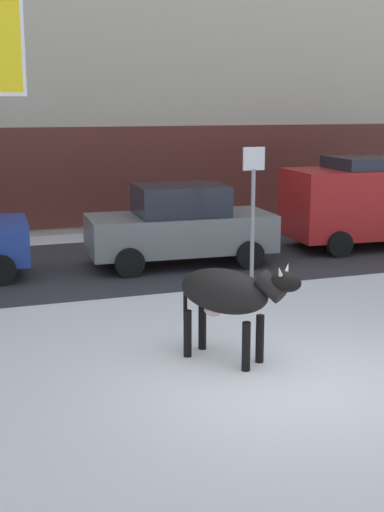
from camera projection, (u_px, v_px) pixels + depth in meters
ground_plane at (284, 381)px, 9.22m from camera, size 120.00×120.00×0.00m
road_strip at (137, 262)px, 16.14m from camera, size 60.00×5.60×0.01m
building_facade at (73, 9)px, 21.33m from camera, size 44.00×6.10×13.00m
cow_black at (228, 294)px, 9.76m from camera, size 1.46×1.77×1.54m
car_grey_sedan at (180, 226)px, 15.77m from camera, size 4.29×2.17×1.84m
car_red_van at (377, 199)px, 17.74m from camera, size 4.70×2.32×2.32m
pedestrian_near_billboard at (373, 193)px, 21.85m from camera, size 0.36×0.24×1.73m
pedestrian_by_cars at (360, 193)px, 21.69m from camera, size 0.36×0.24×1.73m
street_sign at (253, 207)px, 13.34m from camera, size 0.44×0.08×2.82m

